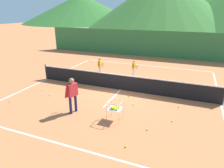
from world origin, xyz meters
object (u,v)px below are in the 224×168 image
Objects in this scene: instructor at (72,92)px; tennis_ball_2 at (129,96)px; tennis_ball_9 at (10,102)px; tennis_ball_1 at (133,104)px; tennis_ball_0 at (50,95)px; student_0 at (100,65)px; tennis_ball_10 at (61,90)px; student_1 at (134,67)px; tennis_ball_5 at (43,90)px; tennis_ball_6 at (147,129)px; ball_cart at (115,108)px; tennis_net at (121,82)px; tennis_ball_4 at (172,121)px; tennis_ball_8 at (126,147)px; tennis_ball_3 at (179,107)px.

tennis_ball_2 is (1.91, 2.70, -0.99)m from instructor.
tennis_ball_1 is at bearing 18.91° from tennis_ball_9.
student_0 is at bearing 78.83° from tennis_ball_0.
instructor is 25.20× the size of tennis_ball_10.
instructor is at bearing 4.77° from tennis_ball_9.
instructor reaches higher than student_0.
student_0 is 1.05× the size of student_1.
tennis_ball_6 is at bearing -15.10° from tennis_ball_5.
ball_cart reaches higher than tennis_ball_6.
tennis_ball_1 is at bearing -74.08° from student_1.
instructor is at bearing -107.40° from tennis_net.
tennis_ball_10 is at bearing 170.22° from tennis_ball_4.
tennis_ball_4 and tennis_ball_8 have the same top height.
tennis_ball_5 is (-4.31, -1.90, -0.47)m from tennis_net.
student_1 is 17.55× the size of tennis_ball_8.
tennis_ball_0 is 1.00× the size of tennis_ball_8.
instructor is 3.74m from tennis_ball_6.
ball_cart is 2.69m from tennis_ball_2.
tennis_ball_5 is (-0.91, 0.45, 0.00)m from tennis_ball_0.
student_1 reaches higher than tennis_ball_5.
tennis_ball_10 is (-3.27, -4.46, -0.69)m from student_1.
instructor is at bearing 153.59° from tennis_ball_8.
student_0 is 18.42× the size of tennis_ball_2.
tennis_ball_2 is at bearing 119.32° from tennis_ball_1.
tennis_ball_5 is (-7.80, -0.74, 0.00)m from tennis_ball_3.
tennis_ball_10 is (-0.80, -3.88, -0.72)m from student_0.
tennis_ball_5 is (-1.84, -4.25, -0.72)m from student_0.
tennis_ball_1 is at bearing 101.93° from tennis_ball_8.
tennis_net reaches higher than tennis_ball_3.
student_0 is 18.42× the size of tennis_ball_8.
tennis_ball_0 and tennis_ball_2 have the same top height.
tennis_ball_8 is at bearing -56.97° from ball_cart.
tennis_ball_0 is 0.84m from tennis_ball_10.
tennis_ball_0 is 1.00× the size of tennis_ball_4.
tennis_ball_8 is at bearing -110.49° from tennis_ball_3.
student_0 is 6.76m from ball_cart.
tennis_ball_2 is 1.00× the size of tennis_ball_4.
tennis_ball_1 is at bearing 1.59° from tennis_ball_5.
tennis_ball_5 is at bearing 75.37° from tennis_ball_9.
tennis_ball_0 is (-2.30, 1.18, -0.99)m from instructor.
tennis_net is 3.59m from ball_cart.
tennis_ball_0 is (-0.93, -4.71, -0.72)m from student_0.
ball_cart is at bearing 2.10° from instructor.
tennis_ball_0 is at bearing -98.63° from tennis_ball_10.
tennis_ball_6 is 6.18m from tennis_ball_10.
tennis_ball_4 is (3.35, -2.67, -0.47)m from tennis_net.
ball_cart is at bearing -14.19° from tennis_ball_0.
tennis_net reaches higher than tennis_ball_6.
student_0 reaches higher than tennis_ball_4.
tennis_ball_5 is at bearing 152.96° from instructor.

